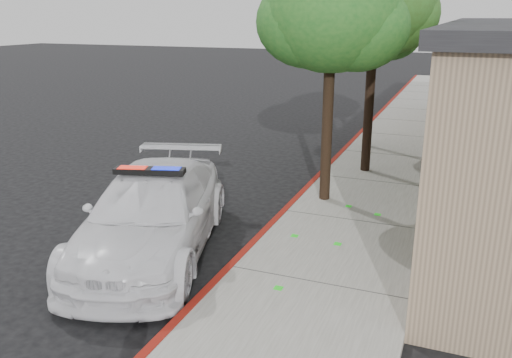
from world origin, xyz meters
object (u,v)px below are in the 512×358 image
object	(u,v)px
police_car	(152,213)
street_tree_far	(376,27)
street_tree_mid	(376,7)
street_tree_near	(332,19)

from	to	relation	value
police_car	street_tree_far	world-z (taller)	street_tree_far
street_tree_mid	street_tree_far	size ratio (longest dim) A/B	1.15
street_tree_far	street_tree_near	bearing A→B (deg)	-90.29
street_tree_near	street_tree_mid	bearing A→B (deg)	80.79
street_tree_far	police_car	bearing A→B (deg)	-104.20
police_car	street_tree_mid	size ratio (longest dim) A/B	0.99
police_car	street_tree_near	xyz separation A→B (m)	(2.38, 3.83, 3.52)
street_tree_mid	street_tree_far	bearing A→B (deg)	98.74
street_tree_near	street_tree_far	xyz separation A→B (m)	(0.03, 5.70, -0.30)
street_tree_near	street_tree_mid	xyz separation A→B (m)	(0.46, 2.86, 0.28)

